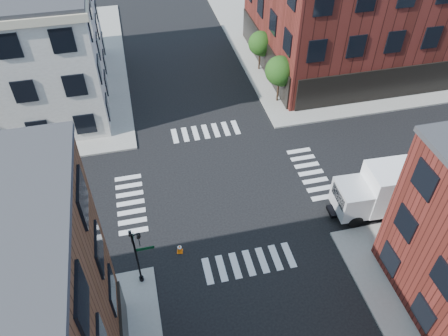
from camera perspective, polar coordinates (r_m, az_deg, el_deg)
name	(u,v)px	position (r m, az deg, el deg)	size (l,w,h in m)	color
ground	(224,187)	(33.00, 0.00, -2.54)	(120.00, 120.00, 0.00)	black
sidewalk_ne	(356,35)	(56.03, 16.91, 16.32)	(30.00, 30.00, 0.15)	gray
building_ne	(386,2)	(49.60, 20.43, 19.69)	(25.00, 16.00, 12.00)	#411510
tree_near	(280,72)	(40.47, 7.38, 12.31)	(2.69, 2.69, 4.49)	black
tree_far	(261,45)	(45.57, 4.85, 15.77)	(2.43, 2.43, 4.07)	black
signal_pole	(137,252)	(26.08, -11.30, -10.66)	(1.29, 1.24, 4.60)	black
box_truck	(398,188)	(32.42, 21.72, -2.46)	(8.63, 2.96, 3.85)	white
traffic_cone	(180,248)	(29.01, -5.82, -10.42)	(0.45, 0.45, 0.70)	orange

